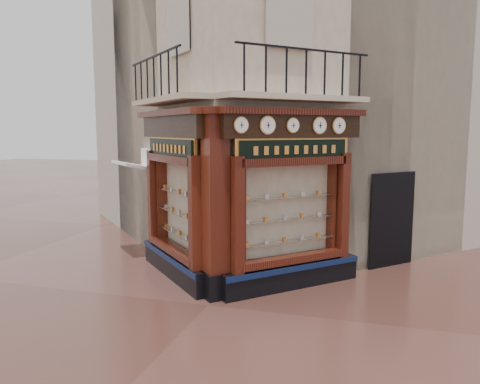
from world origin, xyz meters
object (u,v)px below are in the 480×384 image
at_px(signboard_right, 295,150).
at_px(clock_c, 293,125).
at_px(clock_a, 241,125).
at_px(awning, 138,255).
at_px(signboard_left, 171,148).
at_px(clock_e, 339,126).
at_px(corner_pilaster, 215,207).
at_px(clock_b, 267,125).
at_px(clock_d, 319,125).

bearing_deg(signboard_right, clock_c, -140.81).
height_order(clock_a, awning, clock_a).
bearing_deg(signboard_left, clock_e, -124.41).
bearing_deg(clock_e, awning, 126.54).
distance_m(corner_pilaster, signboard_left, 2.12).
bearing_deg(signboard_right, corner_pilaster, 169.75).
bearing_deg(awning, clock_c, -155.01).
distance_m(clock_b, clock_d, 1.33).
bearing_deg(clock_a, clock_c, -0.00).
bearing_deg(clock_d, corner_pilaster, 169.58).
xyz_separation_m(awning, signboard_right, (4.72, -1.54, 3.10)).
distance_m(clock_b, clock_c, 0.63).
xyz_separation_m(corner_pilaster, clock_d, (1.94, 1.34, 1.67)).
bearing_deg(clock_a, clock_e, -0.00).
height_order(clock_b, clock_c, clock_b).
distance_m(clock_b, signboard_right, 0.93).
bearing_deg(clock_d, clock_c, -180.00).
xyz_separation_m(clock_e, signboard_left, (-3.79, -0.71, -0.52)).
height_order(signboard_left, signboard_right, signboard_left).
bearing_deg(awning, signboard_left, -175.55).
distance_m(clock_a, clock_b, 0.62).
xyz_separation_m(clock_c, signboard_right, (0.02, 0.17, -0.52)).
height_order(clock_a, clock_c, clock_a).
xyz_separation_m(corner_pilaster, clock_c, (1.44, 0.84, 1.67)).
bearing_deg(clock_c, clock_d, 0.00).
bearing_deg(clock_a, clock_b, 0.00).
distance_m(clock_d, signboard_left, 3.46).
relative_size(clock_a, signboard_right, 0.16).
distance_m(clock_a, clock_c, 1.25).
relative_size(corner_pilaster, clock_b, 10.36).
xyz_separation_m(clock_b, signboard_right, (0.46, 0.62, -0.52)).
relative_size(clock_c, signboard_right, 0.15).
relative_size(clock_b, clock_e, 1.02).
relative_size(clock_c, clock_e, 0.86).
height_order(clock_c, signboard_right, clock_c).
relative_size(clock_b, signboard_left, 0.18).
bearing_deg(signboard_right, clock_d, -10.95).
bearing_deg(corner_pilaster, clock_e, -8.49).
bearing_deg(clock_d, clock_a, -180.00).
xyz_separation_m(signboard_left, signboard_right, (2.92, -0.00, 0.00)).
xyz_separation_m(clock_b, clock_c, (0.44, 0.44, 0.00)).
height_order(clock_a, clock_e, clock_e).
relative_size(corner_pilaster, signboard_right, 1.88).
distance_m(clock_d, awning, 6.45).
bearing_deg(clock_a, awning, 100.83).
bearing_deg(clock_c, awning, 114.99).
distance_m(clock_c, clock_d, 0.71).
height_order(corner_pilaster, clock_c, corner_pilaster).
bearing_deg(signboard_left, signboard_right, -135.00).
bearing_deg(signboard_right, signboard_left, 135.00).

